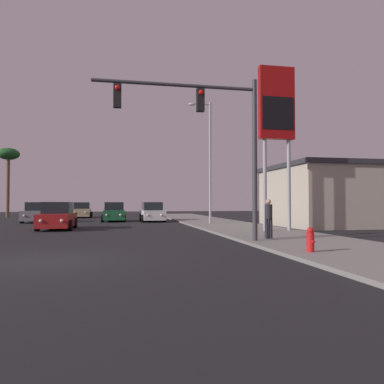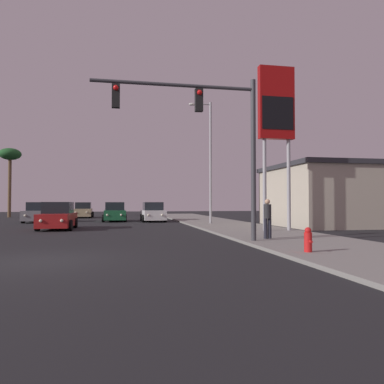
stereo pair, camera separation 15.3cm
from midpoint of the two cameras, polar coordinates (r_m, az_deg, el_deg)
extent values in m
plane|color=black|center=(11.38, -22.30, -9.78)|extent=(120.00, 120.00, 0.00)
cube|color=gray|center=(22.35, 8.13, -5.67)|extent=(5.00, 60.00, 0.12)
cube|color=#B2A893|center=(28.88, 22.16, -0.80)|extent=(10.00, 8.00, 4.00)
cube|color=#2D2D33|center=(28.99, 22.11, 3.46)|extent=(10.30, 8.30, 0.30)
cube|color=silver|center=(32.67, -6.21, -3.48)|extent=(1.93, 4.26, 0.80)
cube|color=black|center=(32.81, -6.23, -2.17)|extent=(1.66, 2.05, 0.70)
cylinder|color=black|center=(31.32, -7.65, -4.03)|extent=(0.24, 0.64, 0.64)
cylinder|color=black|center=(31.48, -4.37, -4.03)|extent=(0.24, 0.64, 0.64)
cylinder|color=black|center=(33.92, -7.91, -3.85)|extent=(0.24, 0.64, 0.64)
cylinder|color=black|center=(34.06, -4.88, -3.85)|extent=(0.24, 0.64, 0.64)
sphere|color=#F2EACC|center=(30.52, -6.91, -3.52)|extent=(0.18, 0.18, 0.18)
sphere|color=#F2EACC|center=(30.62, -4.83, -3.52)|extent=(0.18, 0.18, 0.18)
cube|color=#B7B7BC|center=(42.93, -20.44, -2.95)|extent=(1.90, 4.24, 0.80)
cube|color=black|center=(43.07, -20.40, -1.95)|extent=(1.65, 2.04, 0.70)
cylinder|color=black|center=(41.82, -21.95, -3.33)|extent=(0.24, 0.64, 0.64)
cylinder|color=black|center=(41.52, -19.51, -3.36)|extent=(0.24, 0.64, 0.64)
cylinder|color=black|center=(44.38, -21.32, -3.23)|extent=(0.24, 0.64, 0.64)
cylinder|color=black|center=(44.09, -19.01, -3.26)|extent=(0.24, 0.64, 0.64)
sphere|color=#F2EACC|center=(40.94, -21.69, -2.93)|extent=(0.18, 0.18, 0.18)
sphere|color=#F2EACC|center=(40.75, -20.15, -2.96)|extent=(0.18, 0.18, 0.18)
cube|color=slate|center=(33.85, -22.60, -3.30)|extent=(1.91, 4.25, 0.80)
cube|color=black|center=(33.98, -22.54, -2.03)|extent=(1.65, 2.04, 0.70)
cylinder|color=black|center=(32.79, -24.61, -3.79)|extent=(0.24, 0.64, 0.64)
cylinder|color=black|center=(32.41, -21.51, -3.85)|extent=(0.24, 0.64, 0.64)
cylinder|color=black|center=(35.32, -23.62, -3.64)|extent=(0.24, 0.64, 0.64)
cylinder|color=black|center=(34.98, -20.73, -3.69)|extent=(0.24, 0.64, 0.64)
sphere|color=#F2EACC|center=(31.90, -24.35, -3.30)|extent=(0.18, 0.18, 0.18)
sphere|color=#F2EACC|center=(31.66, -22.38, -3.34)|extent=(0.18, 0.18, 0.18)
cube|color=tan|center=(42.55, -16.53, -3.00)|extent=(1.94, 4.26, 0.80)
cube|color=black|center=(42.69, -16.50, -1.98)|extent=(1.67, 2.05, 0.70)
cylinder|color=black|center=(41.36, -17.94, -3.38)|extent=(0.24, 0.64, 0.64)
cylinder|color=black|center=(41.19, -15.45, -3.41)|extent=(0.24, 0.64, 0.64)
cylinder|color=black|center=(43.95, -17.54, -3.28)|extent=(0.24, 0.64, 0.64)
cylinder|color=black|center=(43.78, -15.19, -3.31)|extent=(0.24, 0.64, 0.64)
sphere|color=#F2EACC|center=(40.50, -17.60, -2.99)|extent=(0.18, 0.18, 0.18)
sphere|color=#F2EACC|center=(40.39, -16.02, -3.00)|extent=(0.18, 0.18, 0.18)
cube|color=#195933|center=(33.52, -11.95, -3.41)|extent=(1.92, 4.25, 0.80)
cube|color=black|center=(33.65, -11.94, -2.13)|extent=(1.66, 2.04, 0.70)
cylinder|color=black|center=(32.25, -13.60, -3.93)|extent=(0.24, 0.64, 0.64)
cylinder|color=black|center=(32.22, -10.39, -3.95)|extent=(0.24, 0.64, 0.64)
cylinder|color=black|center=(34.85, -13.41, -3.76)|extent=(0.24, 0.64, 0.64)
cylinder|color=black|center=(34.82, -10.44, -3.78)|extent=(0.24, 0.64, 0.64)
sphere|color=#F2EACC|center=(31.41, -13.03, -3.43)|extent=(0.18, 0.18, 0.18)
sphere|color=#F2EACC|center=(31.39, -10.99, -3.45)|extent=(0.18, 0.18, 0.18)
cube|color=maroon|center=(24.40, -20.00, -4.02)|extent=(1.87, 4.23, 0.80)
cube|color=black|center=(24.53, -19.93, -2.26)|extent=(1.63, 2.03, 0.70)
cylinder|color=black|center=(23.29, -22.70, -4.75)|extent=(0.24, 0.64, 0.64)
cylinder|color=black|center=(23.00, -18.29, -4.84)|extent=(0.24, 0.64, 0.64)
cylinder|color=black|center=(25.85, -21.54, -4.44)|extent=(0.24, 0.64, 0.64)
cylinder|color=black|center=(25.58, -17.56, -4.51)|extent=(0.24, 0.64, 0.64)
sphere|color=#F2EACC|center=(22.41, -22.26, -4.09)|extent=(0.18, 0.18, 0.18)
sphere|color=#F2EACC|center=(22.22, -19.43, -4.14)|extent=(0.18, 0.18, 0.18)
cylinder|color=#38383D|center=(15.33, 9.25, 4.88)|extent=(0.20, 0.20, 6.50)
cylinder|color=#38383D|center=(15.14, -2.72, 15.98)|extent=(6.41, 0.14, 0.14)
cube|color=black|center=(15.15, 0.98, 13.81)|extent=(0.30, 0.24, 0.90)
sphere|color=red|center=(15.09, 1.10, 14.93)|extent=(0.20, 0.20, 0.20)
cube|color=black|center=(14.84, -11.60, 14.17)|extent=(0.30, 0.24, 0.90)
sphere|color=red|center=(14.78, -11.60, 15.32)|extent=(0.20, 0.20, 0.20)
cylinder|color=#99999E|center=(27.90, 2.63, 4.50)|extent=(0.18, 0.18, 9.00)
cylinder|color=#99999E|center=(28.54, 1.21, 13.25)|extent=(1.40, 0.10, 0.10)
ellipsoid|color=silver|center=(28.39, -0.21, 13.22)|extent=(0.50, 0.24, 0.20)
cylinder|color=#99999E|center=(20.67, 10.84, 1.12)|extent=(0.20, 0.20, 5.00)
cylinder|color=#99999E|center=(21.23, 14.35, 1.07)|extent=(0.20, 0.20, 5.00)
cube|color=#990C0C|center=(21.63, 12.54, 13.09)|extent=(2.00, 0.40, 4.00)
cube|color=black|center=(21.30, 12.78, 11.66)|extent=(1.80, 0.03, 1.80)
cylinder|color=red|center=(12.16, 17.24, -7.30)|extent=(0.24, 0.24, 0.60)
sphere|color=red|center=(12.13, 17.23, -5.61)|extent=(0.20, 0.20, 0.20)
cylinder|color=red|center=(12.01, 17.63, -7.23)|extent=(0.08, 0.10, 0.08)
cylinder|color=#23232D|center=(16.15, 11.03, -5.48)|extent=(0.16, 0.16, 0.85)
cylinder|color=#23232D|center=(16.21, 11.62, -5.46)|extent=(0.16, 0.16, 0.85)
cylinder|color=#262628|center=(16.15, 11.31, -2.91)|extent=(0.32, 0.32, 0.60)
sphere|color=tan|center=(16.14, 11.31, -1.45)|extent=(0.22, 0.22, 0.22)
cylinder|color=brown|center=(46.74, -26.33, 0.60)|extent=(0.36, 0.36, 6.65)
ellipsoid|color=#1E5123|center=(47.03, -26.27, 5.23)|extent=(2.40, 2.40, 1.32)
camera|label=1|loc=(0.08, -90.19, 0.01)|focal=35.00mm
camera|label=2|loc=(0.08, 89.81, -0.01)|focal=35.00mm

